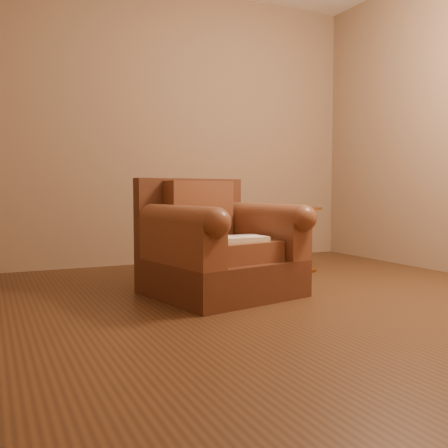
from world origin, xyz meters
name	(u,v)px	position (x,y,z in m)	size (l,w,h in m)	color
floor	(273,303)	(0.00, 0.00, 0.00)	(4.00, 4.00, 0.00)	#4C2F1A
room	(274,30)	(0.00, 0.00, 1.71)	(4.02, 4.02, 2.71)	#94765B
armchair	(218,249)	(-0.20, 0.42, 0.31)	(1.05, 1.02, 0.81)	#4E2A1A
teddy_bear	(212,226)	(-0.21, 0.49, 0.47)	(0.16, 0.18, 0.22)	tan
guidebook	(236,239)	(-0.15, 0.23, 0.40)	(0.40, 0.25, 0.03)	beige
side_table	(299,237)	(0.87, 1.00, 0.31)	(0.41, 0.41, 0.57)	#BE7B34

